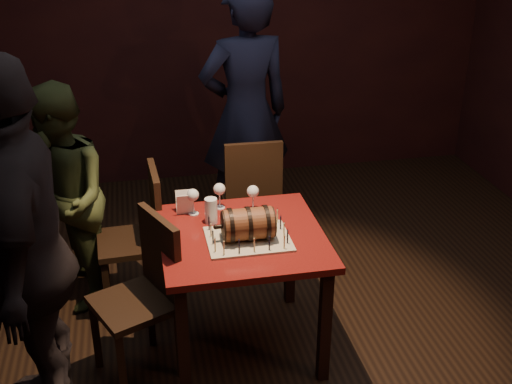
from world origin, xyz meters
TOP-DOWN VIEW (x-y plane):
  - room_shell at (0.00, 0.00)m, footprint 5.04×5.04m
  - pub_table at (-0.18, -0.05)m, footprint 0.90×0.90m
  - cake_board at (-0.16, -0.13)m, footprint 0.45×0.35m
  - barrel_cake at (-0.16, -0.13)m, footprint 0.33×0.19m
  - birthday_candles at (-0.16, -0.12)m, footprint 0.40×0.30m
  - wine_glass_left at (-0.42, 0.24)m, footprint 0.07×0.07m
  - wine_glass_mid at (-0.25, 0.29)m, footprint 0.07×0.07m
  - wine_glass_right at (-0.07, 0.22)m, footprint 0.07×0.07m
  - pint_of_ale at (-0.33, 0.12)m, footprint 0.07×0.07m
  - menu_card at (-0.46, 0.26)m, footprint 0.10×0.05m
  - chair_back at (0.06, 0.95)m, footprint 0.41×0.41m
  - chair_left_rear at (-0.72, 0.52)m, footprint 0.42×0.42m
  - chair_left_front at (-0.72, -0.14)m, footprint 0.53×0.53m
  - person_back at (0.10, 1.38)m, footprint 0.77×0.57m
  - person_left_rear at (-1.19, 0.63)m, footprint 0.72×0.83m
  - person_left_front at (-1.25, -0.41)m, footprint 0.49×1.13m

SIDE VIEW (x-z plane):
  - chair_back at x=0.06m, z-range 0.06..0.99m
  - chair_left_rear at x=-0.72m, z-range 0.06..0.99m
  - chair_left_front at x=-0.72m, z-range 0.06..0.99m
  - pub_table at x=-0.18m, z-range 0.27..1.02m
  - person_left_rear at x=-1.19m, z-range 0.00..1.46m
  - cake_board at x=-0.16m, z-range 0.75..0.76m
  - birthday_candles at x=-0.16m, z-range 0.76..0.85m
  - menu_card at x=-0.46m, z-range 0.75..0.88m
  - pint_of_ale at x=-0.33m, z-range 0.75..0.90m
  - barrel_cake at x=-0.16m, z-range 0.75..0.94m
  - wine_glass_mid at x=-0.25m, z-range 0.79..0.95m
  - wine_glass_left at x=-0.42m, z-range 0.79..0.95m
  - wine_glass_right at x=-0.07m, z-range 0.79..0.95m
  - person_left_front at x=-1.25m, z-range 0.00..1.90m
  - person_back at x=0.10m, z-range 0.00..1.92m
  - room_shell at x=0.00m, z-range 0.00..2.80m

